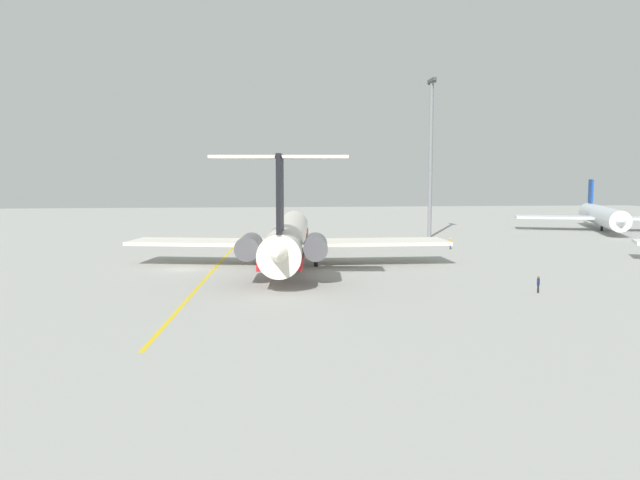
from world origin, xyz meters
TOP-DOWN VIEW (x-y plane):
  - ground at (0.00, 0.00)m, footprint 295.70×295.70m
  - main_jetliner at (-1.12, 12.62)m, footprint 45.98×40.65m
  - airliner_far_left at (-44.46, 78.72)m, footprint 33.72×33.83m
  - ground_crew_near_nose at (-17.10, 38.40)m, footprint 0.38×0.29m
  - ground_crew_near_tail at (19.38, 35.66)m, footprint 0.41×0.26m
  - safety_cone_nose at (-23.51, 38.08)m, footprint 0.40×0.40m
  - taxiway_centreline at (-2.40, 3.77)m, footprint 78.24×5.85m
  - light_mast at (-35.57, 40.30)m, footprint 4.00×0.70m

SIDE VIEW (x-z plane):
  - ground at x=0.00m, z-range 0.00..0.00m
  - taxiway_centreline at x=-2.40m, z-range 0.00..0.01m
  - safety_cone_nose at x=-23.51m, z-range 0.00..0.55m
  - ground_crew_near_tail at x=19.38m, z-range 0.22..1.87m
  - ground_crew_near_nose at x=-17.10m, z-range 0.23..1.98m
  - airliner_far_left at x=-44.46m, z-range -2.12..8.20m
  - main_jetliner at x=-1.12m, z-range -3.04..10.35m
  - light_mast at x=-35.57m, z-range 1.23..29.59m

